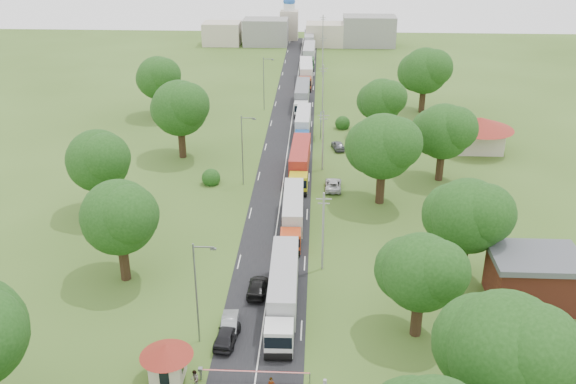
# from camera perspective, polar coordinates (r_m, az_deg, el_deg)

# --- Properties ---
(ground) EXTENTS (260.00, 260.00, 0.00)m
(ground) POSITION_cam_1_polar(r_m,az_deg,el_deg) (75.74, -1.12, -3.98)
(ground) COLOR #36511B
(ground) RESTS_ON ground
(road) EXTENTS (8.00, 200.00, 0.04)m
(road) POSITION_cam_1_polar(r_m,az_deg,el_deg) (93.78, -0.30, 1.84)
(road) COLOR black
(road) RESTS_ON ground
(boom_barrier) EXTENTS (9.22, 0.35, 1.18)m
(boom_barrier) POSITION_cam_1_polar(r_m,az_deg,el_deg) (54.70, -4.43, -15.66)
(boom_barrier) COLOR slate
(boom_barrier) RESTS_ON ground
(guard_booth) EXTENTS (4.40, 4.40, 3.45)m
(guard_booth) POSITION_cam_1_polar(r_m,az_deg,el_deg) (54.86, -10.73, -14.24)
(guard_booth) COLOR #BCB19C
(guard_booth) RESTS_ON ground
(info_sign) EXTENTS (0.12, 3.10, 4.10)m
(info_sign) POSITION_cam_1_polar(r_m,az_deg,el_deg) (106.68, 2.94, 6.38)
(info_sign) COLOR slate
(info_sign) RESTS_ON ground
(pole_1) EXTENTS (1.60, 0.24, 9.00)m
(pole_1) POSITION_cam_1_polar(r_m,az_deg,el_deg) (67.22, 3.14, -3.42)
(pole_1) COLOR gray
(pole_1) RESTS_ON ground
(pole_2) EXTENTS (1.60, 0.24, 9.00)m
(pole_2) POSITION_cam_1_polar(r_m,az_deg,el_deg) (92.90, 3.12, 4.68)
(pole_2) COLOR gray
(pole_2) RESTS_ON ground
(pole_3) EXTENTS (1.60, 0.24, 9.00)m
(pole_3) POSITION_cam_1_polar(r_m,az_deg,el_deg) (119.62, 3.12, 9.22)
(pole_3) COLOR gray
(pole_3) RESTS_ON ground
(pole_4) EXTENTS (1.60, 0.24, 9.00)m
(pole_4) POSITION_cam_1_polar(r_m,az_deg,el_deg) (146.82, 3.11, 12.09)
(pole_4) COLOR gray
(pole_4) RESTS_ON ground
(pole_5) EXTENTS (1.60, 0.24, 9.00)m
(pole_5) POSITION_cam_1_polar(r_m,az_deg,el_deg) (174.28, 3.11, 14.06)
(pole_5) COLOR gray
(pole_5) RESTS_ON ground
(lamp_0) EXTENTS (2.03, 0.22, 10.00)m
(lamp_0) POSITION_cam_1_polar(r_m,az_deg,el_deg) (56.48, -8.03, -8.53)
(lamp_0) COLOR slate
(lamp_0) RESTS_ON ground
(lamp_1) EXTENTS (2.03, 0.22, 10.00)m
(lamp_1) POSITION_cam_1_polar(r_m,az_deg,el_deg) (87.55, -3.99, 4.00)
(lamp_1) COLOR slate
(lamp_1) RESTS_ON ground
(lamp_2) EXTENTS (2.03, 0.22, 10.00)m
(lamp_2) POSITION_cam_1_polar(r_m,az_deg,el_deg) (120.78, -2.10, 9.82)
(lamp_2) COLOR slate
(lamp_2) RESTS_ON ground
(tree_1) EXTENTS (9.60, 9.60, 12.05)m
(tree_1) POSITION_cam_1_polar(r_m,az_deg,el_deg) (48.08, 18.70, -13.01)
(tree_1) COLOR #382616
(tree_1) RESTS_ON ground
(tree_2) EXTENTS (8.00, 8.00, 10.10)m
(tree_2) POSITION_cam_1_polar(r_m,az_deg,el_deg) (57.56, 11.73, -6.92)
(tree_2) COLOR #382616
(tree_2) RESTS_ON ground
(tree_3) EXTENTS (8.80, 8.80, 11.07)m
(tree_3) POSITION_cam_1_polar(r_m,az_deg,el_deg) (67.06, 15.67, -2.00)
(tree_3) COLOR #382616
(tree_3) RESTS_ON ground
(tree_4) EXTENTS (9.60, 9.60, 12.05)m
(tree_4) POSITION_cam_1_polar(r_m,az_deg,el_deg) (82.05, 8.43, 4.08)
(tree_4) COLOR #382616
(tree_4) RESTS_ON ground
(tree_5) EXTENTS (8.80, 8.80, 11.07)m
(tree_5) POSITION_cam_1_polar(r_m,az_deg,el_deg) (91.02, 13.64, 5.28)
(tree_5) COLOR #382616
(tree_5) RESTS_ON ground
(tree_6) EXTENTS (8.00, 8.00, 10.10)m
(tree_6) POSITION_cam_1_polar(r_m,az_deg,el_deg) (106.25, 8.32, 8.11)
(tree_6) COLOR #382616
(tree_6) RESTS_ON ground
(tree_7) EXTENTS (9.60, 9.60, 12.05)m
(tree_7) POSITION_cam_1_polar(r_m,az_deg,el_deg) (121.50, 12.05, 10.51)
(tree_7) COLOR #382616
(tree_7) RESTS_ON ground
(tree_10) EXTENTS (8.80, 8.80, 11.07)m
(tree_10) POSITION_cam_1_polar(r_m,az_deg,el_deg) (66.52, -14.78, -2.11)
(tree_10) COLOR #382616
(tree_10) RESTS_ON ground
(tree_11) EXTENTS (8.80, 8.80, 11.07)m
(tree_11) POSITION_cam_1_polar(r_m,az_deg,el_deg) (81.69, -16.53, 2.73)
(tree_11) COLOR #382616
(tree_11) RESTS_ON ground
(tree_12) EXTENTS (9.60, 9.60, 12.05)m
(tree_12) POSITION_cam_1_polar(r_m,az_deg,el_deg) (98.07, -9.61, 7.40)
(tree_12) COLOR #382616
(tree_12) RESTS_ON ground
(tree_13) EXTENTS (8.80, 8.80, 11.07)m
(tree_13) POSITION_cam_1_polar(r_m,az_deg,el_deg) (118.79, -11.46, 9.93)
(tree_13) COLOR #382616
(tree_13) RESTS_ON ground
(house_brick) EXTENTS (8.60, 6.60, 5.20)m
(house_brick) POSITION_cam_1_polar(r_m,az_deg,el_deg) (67.32, 20.96, -7.12)
(house_brick) COLOR maroon
(house_brick) RESTS_ON ground
(house_cream) EXTENTS (10.08, 10.08, 5.80)m
(house_cream) POSITION_cam_1_polar(r_m,az_deg,el_deg) (104.82, 16.68, 5.40)
(house_cream) COLOR #BCB19C
(house_cream) RESTS_ON ground
(distant_town) EXTENTS (52.00, 8.00, 8.00)m
(distant_town) POSITION_cam_1_polar(r_m,az_deg,el_deg) (179.46, 1.52, 14.00)
(distant_town) COLOR gray
(distant_town) RESTS_ON ground
(church) EXTENTS (5.00, 5.00, 12.30)m
(church) POSITION_cam_1_polar(r_m,az_deg,el_deg) (187.17, 0.10, 15.04)
(church) COLOR #BCB19C
(church) RESTS_ON ground
(truck_0) EXTENTS (2.77, 15.12, 4.19)m
(truck_0) POSITION_cam_1_polar(r_m,az_deg,el_deg) (61.85, -0.43, -8.72)
(truck_0) COLOR silver
(truck_0) RESTS_ON ground
(truck_1) EXTENTS (2.59, 13.74, 3.80)m
(truck_1) POSITION_cam_1_polar(r_m,az_deg,el_deg) (76.75, 0.44, -1.88)
(truck_1) COLOR #B23714
(truck_1) RESTS_ON ground
(truck_2) EXTENTS (2.81, 14.74, 4.08)m
(truck_2) POSITION_cam_1_polar(r_m,az_deg,el_deg) (91.55, 1.06, 2.72)
(truck_2) COLOR gold
(truck_2) RESTS_ON ground
(truck_3) EXTENTS (2.45, 13.46, 3.73)m
(truck_3) POSITION_cam_1_polar(r_m,az_deg,el_deg) (108.13, 1.34, 6.08)
(truck_3) COLOR navy
(truck_3) RESTS_ON ground
(truck_4) EXTENTS (2.62, 14.88, 4.13)m
(truck_4) POSITION_cam_1_polar(r_m,az_deg,el_deg) (123.43, 1.27, 8.53)
(truck_4) COLOR silver
(truck_4) RESTS_ON ground
(truck_5) EXTENTS (3.04, 15.45, 4.27)m
(truck_5) POSITION_cam_1_polar(r_m,az_deg,el_deg) (140.56, 1.61, 10.54)
(truck_5) COLOR maroon
(truck_5) RESTS_ON ground
(truck_6) EXTENTS (2.82, 15.48, 4.29)m
(truck_6) POSITION_cam_1_polar(r_m,az_deg,el_deg) (157.91, 1.88, 12.10)
(truck_6) COLOR #215A25
(truck_6) RESTS_ON ground
(truck_7) EXTENTS (2.70, 14.30, 3.96)m
(truck_7) POSITION_cam_1_polar(r_m,az_deg,el_deg) (175.06, 1.87, 13.27)
(truck_7) COLOR silver
(truck_7) RESTS_ON ground
(car_lane_front) EXTENTS (2.29, 4.71, 1.55)m
(car_lane_front) POSITION_cam_1_polar(r_m,az_deg,el_deg) (58.84, -5.45, -12.54)
(car_lane_front) COLOR black
(car_lane_front) RESTS_ON ground
(car_lane_mid) EXTENTS (1.70, 4.21, 1.36)m
(car_lane_mid) POSITION_cam_1_polar(r_m,az_deg,el_deg) (60.49, -5.19, -11.47)
(car_lane_mid) COLOR gray
(car_lane_mid) RESTS_ON ground
(car_lane_rear) EXTENTS (2.06, 4.73, 1.35)m
(car_lane_rear) POSITION_cam_1_polar(r_m,az_deg,el_deg) (65.18, -2.73, -8.46)
(car_lane_rear) COLOR black
(car_lane_rear) RESTS_ON ground
(car_verge_near) EXTENTS (2.36, 4.86, 1.33)m
(car_verge_near) POSITION_cam_1_polar(r_m,az_deg,el_deg) (87.90, 4.04, 0.65)
(car_verge_near) COLOR beige
(car_verge_near) RESTS_ON ground
(car_verge_far) EXTENTS (2.41, 4.22, 1.35)m
(car_verge_far) POSITION_cam_1_polar(r_m,az_deg,el_deg) (102.31, 4.47, 4.15)
(car_verge_far) COLOR #55585C
(car_verge_far) RESTS_ON ground
(pedestrian_booth) EXTENTS (0.76, 0.90, 1.65)m
(pedestrian_booth) POSITION_cam_1_polar(r_m,az_deg,el_deg) (54.48, -8.30, -16.17)
(pedestrian_booth) COLOR gray
(pedestrian_booth) RESTS_ON ground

